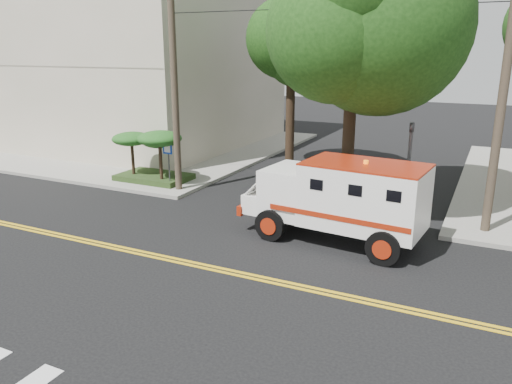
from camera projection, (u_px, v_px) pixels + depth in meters
The scene contains 11 objects.
ground at pixel (225, 271), 13.69m from camera, with size 100.00×100.00×0.00m, color black.
sidewalk_nw at pixel (142, 146), 31.01m from camera, with size 17.00×17.00×0.15m, color gray.
building_left at pixel (127, 61), 31.74m from camera, with size 16.00×14.00×10.00m, color #B3AD93.
utility_pole_left at pixel (174, 84), 19.98m from camera, with size 0.28×0.28×9.00m, color #382D23.
utility_pole_right at pixel (503, 96), 15.16m from camera, with size 0.28×0.28×9.00m, color #382D23.
tree_main at pixel (366, 6), 16.25m from camera, with size 6.08×5.70×9.85m.
tree_left at pixel (296, 52), 23.42m from camera, with size 4.48×4.20×7.70m.
traffic_signal at pixel (409, 165), 16.32m from camera, with size 0.15×0.18×3.60m.
accessibility_sign at pixel (168, 159), 21.25m from camera, with size 0.45×0.10×2.02m.
palm_planter at pixel (151, 148), 22.08m from camera, with size 3.52×2.63×2.36m.
armored_truck at pixel (341, 196), 15.40m from camera, with size 5.91×2.77×2.61m.
Camera 1 is at (6.26, -10.92, 5.87)m, focal length 35.00 mm.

